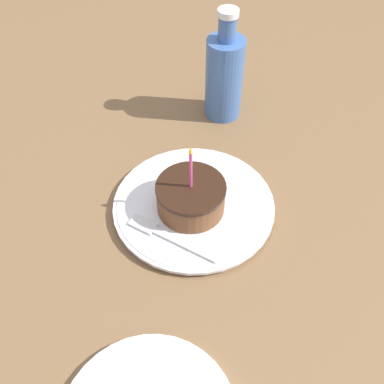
{
  "coord_description": "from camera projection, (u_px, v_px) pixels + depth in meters",
  "views": [
    {
      "loc": [
        -0.22,
        0.42,
        0.61
      ],
      "look_at": [
        0.0,
        -0.02,
        0.04
      ],
      "focal_mm": 42.0,
      "sensor_mm": 36.0,
      "label": 1
    }
  ],
  "objects": [
    {
      "name": "ground_plane",
      "position": [
        188.0,
        225.0,
        0.78
      ],
      "size": [
        2.4,
        2.4,
        0.04
      ],
      "color": "brown",
      "rests_on": "ground"
    },
    {
      "name": "plate",
      "position": [
        192.0,
        205.0,
        0.78
      ],
      "size": [
        0.28,
        0.28,
        0.02
      ],
      "color": "silver",
      "rests_on": "ground_plane"
    },
    {
      "name": "cake_slice",
      "position": [
        193.0,
        198.0,
        0.74
      ],
      "size": [
        0.12,
        0.12,
        0.14
      ],
      "color": "brown",
      "rests_on": "plate"
    },
    {
      "name": "fork",
      "position": [
        166.0,
        236.0,
        0.72
      ],
      "size": [
        0.16,
        0.03,
        0.0
      ],
      "color": "silver",
      "rests_on": "plate"
    },
    {
      "name": "bottle",
      "position": [
        224.0,
        75.0,
        0.89
      ],
      "size": [
        0.08,
        0.08,
        0.23
      ],
      "color": "#3F66A5",
      "rests_on": "ground_plane"
    }
  ]
}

